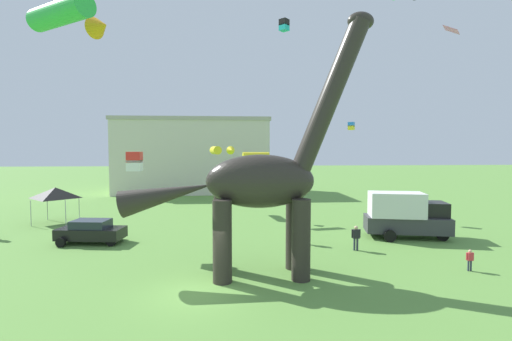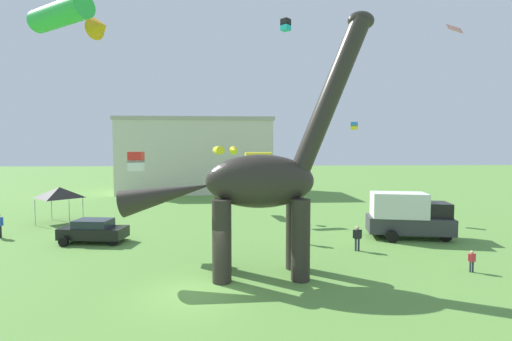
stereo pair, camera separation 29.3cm
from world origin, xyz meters
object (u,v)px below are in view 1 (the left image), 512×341
Objects in this scene: kite_near_low at (451,30)px; kite_far_left at (70,16)px; person_vendor_side at (470,258)px; kite_drifting at (219,150)px; kite_mid_left at (284,25)px; dinosaur_sculpture at (259,181)px; parked_box_truck at (405,214)px; person_photographer at (305,230)px; person_watching_child at (356,235)px; kite_high_right at (135,161)px; kite_trailing at (255,156)px; parked_sedan_left at (91,231)px; festival_canopy_tent at (56,193)px; kite_far_right at (351,126)px.

kite_near_low is 0.51× the size of kite_far_left.
kite_near_low reaches higher than person_vendor_side.
kite_drifting is 3.96× the size of kite_mid_left.
kite_drifting is at bearing 84.04° from dinosaur_sculpture.
dinosaur_sculpture is 11.62× the size of person_vendor_side.
person_photographer is at bearing -158.32° from parked_box_truck.
person_vendor_side is 6.10m from person_watching_child.
kite_drifting reaches higher than person_vendor_side.
kite_mid_left is at bearing -68.46° from kite_drifting.
kite_high_right is 1.56× the size of kite_mid_left.
kite_trailing is at bearing 63.33° from kite_far_left.
kite_high_right reaches higher than parked_sedan_left.
parked_sedan_left is 5.88× the size of kite_mid_left.
kite_near_low reaches higher than person_watching_child.
kite_drifting is at bearing 124.11° from person_vendor_side.
kite_near_low is (30.01, -6.96, 11.96)m from festival_canopy_tent.
kite_drifting is at bearing 8.09° from person_photographer.
festival_canopy_tent is 14.81m from kite_drifting.
parked_box_truck is 1.81× the size of kite_far_left.
parked_box_truck is 5.35× the size of person_vendor_side.
dinosaur_sculpture is 21.37m from festival_canopy_tent.
person_vendor_side is 0.37× the size of kite_drifting.
dinosaur_sculpture is 8.44× the size of person_watching_child.
kite_far_left is at bearing -93.04° from kite_high_right.
kite_mid_left is at bearing -179.37° from kite_near_low.
person_photographer is at bearing -66.01° from kite_drifting.
kite_high_right is at bearing -45.90° from festival_canopy_tent.
parked_sedan_left is 28.15m from kite_near_low.
person_photographer is (-7.27, 5.85, 0.28)m from person_vendor_side.
kite_trailing is at bearing 73.20° from dinosaur_sculpture.
kite_mid_left is (-8.59, 0.25, 12.84)m from parked_box_truck.
dinosaur_sculpture is 8.75m from kite_high_right.
kite_high_right is at bearing 77.32° from person_photographer.
parked_box_truck is 18.41m from kite_drifting.
dinosaur_sculpture reaches higher than kite_drifting.
person_watching_child is 12.46m from kite_trailing.
kite_trailing is (11.43, 7.15, 4.82)m from parked_sedan_left.
person_vendor_side is 18.10m from kite_trailing.
kite_near_low is (21.21, 2.13, 9.04)m from kite_high_right.
dinosaur_sculpture is 2.17× the size of parked_box_truck.
person_watching_child is at bearing -135.27° from parked_box_truck.
parked_box_truck is at bearing -82.88° from kite_far_right.
kite_trailing is at bearing 0.03° from festival_canopy_tent.
kite_near_low is 0.70× the size of kite_trailing.
festival_canopy_tent is 0.96× the size of kite_far_left.
kite_trailing is (-13.16, 6.97, -8.88)m from kite_near_low.
person_watching_child is at bearing -62.04° from kite_trailing.
kite_mid_left reaches higher than person_photographer.
kite_high_right reaches higher than festival_canopy_tent.
kite_drifting is 12.89m from kite_far_right.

